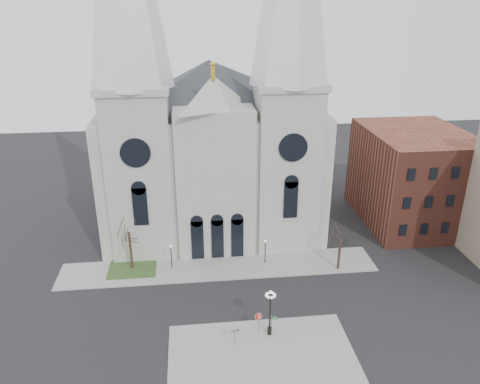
{
  "coord_description": "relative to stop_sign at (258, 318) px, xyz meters",
  "views": [
    {
      "loc": [
        -3.06,
        -40.26,
        32.22
      ],
      "look_at": [
        2.35,
        8.0,
        11.7
      ],
      "focal_mm": 35.0,
      "sensor_mm": 36.0,
      "label": 1
    }
  ],
  "objects": [
    {
      "name": "cathedral",
      "position": [
        -3.13,
        24.69,
        16.66
      ],
      "size": [
        33.0,
        26.66,
        54.0
      ],
      "color": "#A3A198",
      "rests_on": "ground"
    },
    {
      "name": "globe_lamp",
      "position": [
        1.09,
        -0.51,
        1.63
      ],
      "size": [
        1.24,
        1.24,
        5.26
      ],
      "rotation": [
        0.0,
        0.0,
        0.1
      ],
      "color": "black",
      "rests_on": "sidewalk_near"
    },
    {
      "name": "ped_lamp_left",
      "position": [
        -9.13,
        13.33,
        0.51
      ],
      "size": [
        0.32,
        0.32,
        3.26
      ],
      "color": "black",
      "rests_on": "sidewalk_far"
    },
    {
      "name": "sidewalk_far",
      "position": [
        -3.13,
        12.83,
        -1.75
      ],
      "size": [
        40.0,
        6.0,
        0.14
      ],
      "primitive_type": "cube",
      "color": "gray",
      "rests_on": "ground"
    },
    {
      "name": "stop_sign",
      "position": [
        0.0,
        0.0,
        0.0
      ],
      "size": [
        0.84,
        0.16,
        2.34
      ],
      "rotation": [
        0.0,
        0.0,
        -0.16
      ],
      "color": "slate",
      "rests_on": "sidewalk_near"
    },
    {
      "name": "bg_building_brick",
      "position": [
        26.87,
        23.83,
        5.18
      ],
      "size": [
        14.0,
        18.0,
        14.0
      ],
      "primitive_type": "cube",
      "color": "brown",
      "rests_on": "ground"
    },
    {
      "name": "grass_patch",
      "position": [
        -14.13,
        13.83,
        -1.73
      ],
      "size": [
        6.0,
        5.0,
        0.18
      ],
      "primitive_type": "cube",
      "color": "#2F4D21",
      "rests_on": "ground"
    },
    {
      "name": "one_way_sign",
      "position": [
        -2.58,
        -1.7,
        -0.4
      ],
      "size": [
        0.79,
        0.26,
        1.85
      ],
      "rotation": [
        0.0,
        0.0,
        0.27
      ],
      "color": "slate",
      "rests_on": "sidewalk_near"
    },
    {
      "name": "ped_lamp_right",
      "position": [
        2.87,
        13.33,
        0.51
      ],
      "size": [
        0.32,
        0.32,
        3.26
      ],
      "color": "black",
      "rests_on": "sidewalk_far"
    },
    {
      "name": "ground",
      "position": [
        -3.13,
        1.83,
        -1.82
      ],
      "size": [
        160.0,
        160.0,
        0.0
      ],
      "primitive_type": "plane",
      "color": "black",
      "rests_on": "ground"
    },
    {
      "name": "sidewalk_near",
      "position": [
        -0.13,
        -3.17,
        -1.75
      ],
      "size": [
        18.0,
        10.0,
        0.14
      ],
      "primitive_type": "cube",
      "color": "gray",
      "rests_on": "ground"
    },
    {
      "name": "tree_right",
      "position": [
        11.87,
        10.83,
        2.65
      ],
      "size": [
        3.2,
        3.2,
        6.0
      ],
      "color": "black",
      "rests_on": "ground"
    },
    {
      "name": "tree_left",
      "position": [
        -14.13,
        13.83,
        3.77
      ],
      "size": [
        3.2,
        3.2,
        7.5
      ],
      "color": "black",
      "rests_on": "ground"
    },
    {
      "name": "street_name_sign",
      "position": [
        1.36,
        -0.36,
        -0.41
      ],
      "size": [
        0.68,
        0.17,
        2.13
      ],
      "rotation": [
        0.0,
        0.0,
        -0.17
      ],
      "color": "slate",
      "rests_on": "sidewalk_near"
    }
  ]
}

